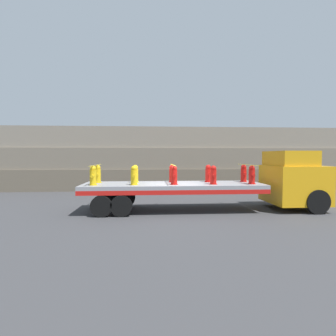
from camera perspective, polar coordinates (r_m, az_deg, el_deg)
ground_plane at (r=12.83m, az=1.10°, el=-9.21°), size 120.00×120.00×0.00m
rock_cliff at (r=21.34m, az=-0.98°, el=2.10°), size 60.00×3.30×4.88m
truck_cab at (r=14.48m, az=25.91°, el=-2.25°), size 2.48×2.75×2.88m
flatbed_trailer at (r=12.62m, az=-1.55°, el=-4.54°), size 8.55×2.55×1.32m
fire_hydrant_yellow_near_0 at (r=12.28m, az=-16.01°, el=-1.64°), size 0.36×0.54×0.88m
fire_hydrant_yellow_far_0 at (r=13.33m, az=-15.05°, el=-1.30°), size 0.36×0.54×0.88m
fire_hydrant_yellow_near_1 at (r=12.03m, az=-7.42°, el=-1.64°), size 0.36×0.54×0.88m
fire_hydrant_yellow_far_1 at (r=13.10m, az=-7.14°, el=-1.29°), size 0.36×0.54×0.88m
fire_hydrant_red_near_2 at (r=12.06m, az=1.33°, el=-1.61°), size 0.36×0.54×0.88m
fire_hydrant_red_far_2 at (r=13.13m, az=0.90°, el=-1.27°), size 0.36×0.54×0.88m
fire_hydrant_red_near_3 at (r=12.36m, az=9.84°, el=-1.55°), size 0.36×0.54×0.88m
fire_hydrant_red_far_3 at (r=13.41m, az=8.74°, el=-1.22°), size 0.36×0.54×0.88m
fire_hydrant_red_near_4 at (r=12.92m, az=17.78°, el=-1.45°), size 0.36×0.54×0.88m
fire_hydrant_red_far_4 at (r=13.93m, az=16.14°, el=-1.15°), size 0.36×0.54×0.88m
cargo_strap_rear at (r=12.78m, az=-15.53°, el=0.59°), size 0.05×2.65×0.01m
cargo_strap_middle at (r=12.57m, az=1.10°, el=0.65°), size 0.05×2.65×0.01m
cargo_strap_front at (r=13.40m, az=16.95°, el=0.66°), size 0.05×2.65×0.01m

